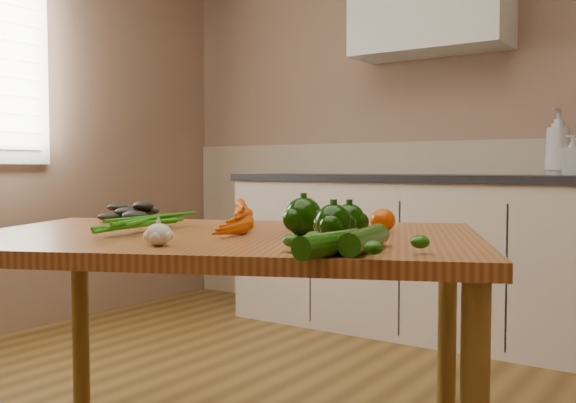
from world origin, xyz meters
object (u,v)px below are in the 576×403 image
(garlic_bulb, at_px, (159,235))
(tomato_b, at_px, (334,216))
(leafy_greens, at_px, (128,207))
(zucchini_b, at_px, (331,244))
(soap_bottle_b, at_px, (573,155))
(zucchini_a, at_px, (365,239))
(pepper_c, at_px, (333,223))
(table, at_px, (223,263))
(soap_bottle_a, at_px, (558,142))
(pepper_a, at_px, (304,217))
(tomato_c, at_px, (383,220))
(tomato_a, at_px, (302,217))
(carrot_bunch, at_px, (207,220))
(pepper_b, at_px, (349,220))

(garlic_bulb, xyz_separation_m, tomato_b, (0.12, 0.61, 0.01))
(leafy_greens, bearing_deg, zucchini_b, -18.63)
(soap_bottle_b, bearing_deg, zucchini_a, -8.80)
(pepper_c, relative_size, tomato_b, 1.16)
(pepper_c, distance_m, tomato_b, 0.36)
(table, distance_m, zucchini_b, 0.55)
(table, height_order, soap_bottle_b, soap_bottle_b)
(soap_bottle_a, distance_m, pepper_a, 2.11)
(soap_bottle_b, relative_size, pepper_a, 2.02)
(leafy_greens, bearing_deg, table, -11.90)
(soap_bottle_b, bearing_deg, table, -22.21)
(soap_bottle_b, distance_m, garlic_bulb, 2.49)
(zucchini_a, bearing_deg, zucchini_b, -101.15)
(pepper_a, bearing_deg, pepper_c, -30.78)
(table, relative_size, tomato_c, 23.03)
(pepper_a, height_order, zucchini_a, pepper_a)
(leafy_greens, height_order, pepper_c, leafy_greens)
(soap_bottle_a, height_order, tomato_a, soap_bottle_a)
(carrot_bunch, relative_size, leafy_greens, 1.30)
(pepper_b, relative_size, tomato_b, 1.07)
(soap_bottle_a, xyz_separation_m, garlic_bulb, (-0.37, -2.47, -0.29))
(carrot_bunch, distance_m, leafy_greens, 0.48)
(carrot_bunch, relative_size, tomato_c, 3.63)
(leafy_greens, relative_size, tomato_c, 2.80)
(pepper_c, bearing_deg, zucchini_b, -60.82)
(carrot_bunch, distance_m, tomato_a, 0.28)
(table, bearing_deg, tomato_c, 15.48)
(garlic_bulb, distance_m, pepper_a, 0.41)
(carrot_bunch, height_order, tomato_c, carrot_bunch)
(tomato_b, height_order, zucchini_a, tomato_b)
(leafy_greens, distance_m, garlic_bulb, 0.71)
(table, bearing_deg, pepper_b, -1.89)
(tomato_a, height_order, tomato_c, tomato_a)
(pepper_a, relative_size, tomato_a, 1.23)
(table, relative_size, zucchini_b, 8.10)
(leafy_greens, distance_m, pepper_a, 0.73)
(leafy_greens, xyz_separation_m, zucchini_a, (1.02, -0.22, -0.02))
(carrot_bunch, height_order, pepper_a, pepper_a)
(tomato_a, bearing_deg, soap_bottle_a, 81.37)
(leafy_greens, bearing_deg, carrot_bunch, -14.59)
(leafy_greens, height_order, pepper_b, leafy_greens)
(carrot_bunch, xyz_separation_m, pepper_a, (0.27, 0.09, 0.02))
(leafy_greens, bearing_deg, soap_bottle_b, 63.42)
(leafy_greens, distance_m, zucchini_a, 1.04)
(carrot_bunch, bearing_deg, pepper_c, -24.35)
(soap_bottle_a, distance_m, tomato_b, 1.89)
(table, height_order, pepper_b, pepper_b)
(soap_bottle_a, height_order, carrot_bunch, soap_bottle_a)
(leafy_greens, height_order, tomato_a, leafy_greens)
(soap_bottle_a, bearing_deg, pepper_b, -85.17)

